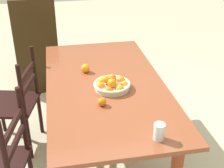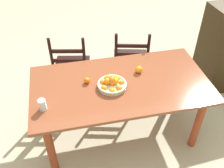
{
  "view_description": "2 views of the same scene",
  "coord_description": "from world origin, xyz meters",
  "px_view_note": "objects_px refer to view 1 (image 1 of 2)",
  "views": [
    {
      "loc": [
        -2.19,
        0.36,
        1.97
      ],
      "look_at": [
        -0.1,
        -0.04,
        0.81
      ],
      "focal_mm": 50.06,
      "sensor_mm": 36.0,
      "label": 1
    },
    {
      "loc": [
        -0.51,
        -1.92,
        2.46
      ],
      "look_at": [
        -0.1,
        -0.04,
        0.81
      ],
      "focal_mm": 41.56,
      "sensor_mm": 36.0,
      "label": 2
    }
  ],
  "objects_px": {
    "dining_table": "(105,96)",
    "drinking_glass": "(159,132)",
    "fruit_bowl": "(112,84)",
    "orange_loose_1": "(85,68)",
    "cabinet": "(36,39)",
    "orange_loose_0": "(102,102)",
    "chair_by_cabinet": "(15,104)"
  },
  "relations": [
    {
      "from": "dining_table",
      "to": "drinking_glass",
      "type": "height_order",
      "value": "drinking_glass"
    },
    {
      "from": "dining_table",
      "to": "chair_by_cabinet",
      "type": "bearing_deg",
      "value": 66.74
    },
    {
      "from": "cabinet",
      "to": "fruit_bowl",
      "type": "distance_m",
      "value": 1.92
    },
    {
      "from": "fruit_bowl",
      "to": "orange_loose_0",
      "type": "bearing_deg",
      "value": 153.21
    },
    {
      "from": "fruit_bowl",
      "to": "drinking_glass",
      "type": "distance_m",
      "value": 0.69
    },
    {
      "from": "orange_loose_0",
      "to": "chair_by_cabinet",
      "type": "bearing_deg",
      "value": 46.55
    },
    {
      "from": "dining_table",
      "to": "fruit_bowl",
      "type": "xyz_separation_m",
      "value": [
        -0.1,
        -0.04,
        0.16
      ]
    },
    {
      "from": "cabinet",
      "to": "dining_table",
      "type": "bearing_deg",
      "value": -163.42
    },
    {
      "from": "cabinet",
      "to": "fruit_bowl",
      "type": "relative_size",
      "value": 4.0
    },
    {
      "from": "dining_table",
      "to": "orange_loose_0",
      "type": "height_order",
      "value": "orange_loose_0"
    },
    {
      "from": "cabinet",
      "to": "fruit_bowl",
      "type": "bearing_deg",
      "value": -163.42
    },
    {
      "from": "orange_loose_0",
      "to": "orange_loose_1",
      "type": "distance_m",
      "value": 0.56
    },
    {
      "from": "chair_by_cabinet",
      "to": "drinking_glass",
      "type": "bearing_deg",
      "value": 55.36
    },
    {
      "from": "dining_table",
      "to": "fruit_bowl",
      "type": "height_order",
      "value": "fruit_bowl"
    },
    {
      "from": "chair_by_cabinet",
      "to": "fruit_bowl",
      "type": "height_order",
      "value": "chair_by_cabinet"
    },
    {
      "from": "orange_loose_0",
      "to": "dining_table",
      "type": "bearing_deg",
      "value": -13.81
    },
    {
      "from": "dining_table",
      "to": "orange_loose_0",
      "type": "xyz_separation_m",
      "value": [
        -0.33,
        0.08,
        0.15
      ]
    },
    {
      "from": "dining_table",
      "to": "orange_loose_1",
      "type": "height_order",
      "value": "orange_loose_1"
    },
    {
      "from": "dining_table",
      "to": "drinking_glass",
      "type": "bearing_deg",
      "value": -165.45
    },
    {
      "from": "drinking_glass",
      "to": "orange_loose_1",
      "type": "bearing_deg",
      "value": 18.55
    },
    {
      "from": "drinking_glass",
      "to": "dining_table",
      "type": "bearing_deg",
      "value": 14.55
    },
    {
      "from": "chair_by_cabinet",
      "to": "dining_table",
      "type": "bearing_deg",
      "value": 80.44
    },
    {
      "from": "orange_loose_1",
      "to": "cabinet",
      "type": "bearing_deg",
      "value": 18.19
    },
    {
      "from": "chair_by_cabinet",
      "to": "cabinet",
      "type": "height_order",
      "value": "cabinet"
    },
    {
      "from": "fruit_bowl",
      "to": "drinking_glass",
      "type": "relative_size",
      "value": 2.65
    },
    {
      "from": "cabinet",
      "to": "drinking_glass",
      "type": "height_order",
      "value": "cabinet"
    },
    {
      "from": "drinking_glass",
      "to": "cabinet",
      "type": "bearing_deg",
      "value": 18.34
    },
    {
      "from": "dining_table",
      "to": "orange_loose_0",
      "type": "relative_size",
      "value": 28.96
    },
    {
      "from": "chair_by_cabinet",
      "to": "orange_loose_1",
      "type": "distance_m",
      "value": 0.74
    },
    {
      "from": "cabinet",
      "to": "drinking_glass",
      "type": "distance_m",
      "value": 2.6
    },
    {
      "from": "fruit_bowl",
      "to": "orange_loose_1",
      "type": "height_order",
      "value": "fruit_bowl"
    },
    {
      "from": "cabinet",
      "to": "orange_loose_1",
      "type": "xyz_separation_m",
      "value": [
        -1.46,
        -0.48,
        0.23
      ]
    }
  ]
}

